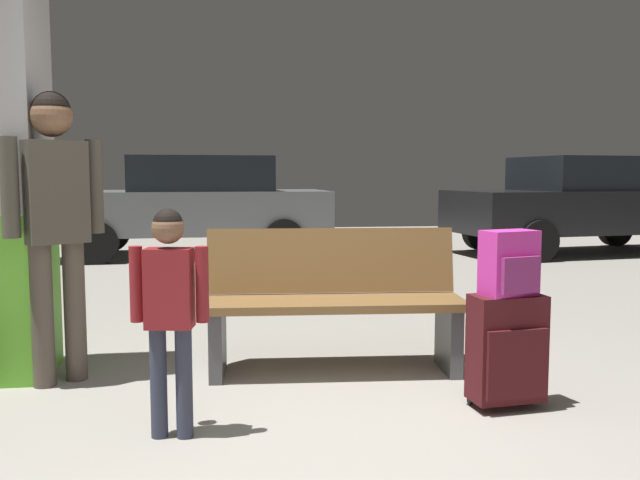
{
  "coord_description": "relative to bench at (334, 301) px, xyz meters",
  "views": [
    {
      "loc": [
        -0.32,
        -2.57,
        1.23
      ],
      "look_at": [
        0.19,
        1.3,
        0.85
      ],
      "focal_mm": 37.57,
      "sensor_mm": 36.0,
      "label": 1
    }
  ],
  "objects": [
    {
      "name": "child",
      "position": [
        -0.92,
        -0.98,
        0.22
      ],
      "size": [
        0.36,
        0.23,
        1.08
      ],
      "color": "#33384C",
      "rests_on": "ground_plane"
    },
    {
      "name": "suitcase",
      "position": [
        0.8,
        -0.81,
        -0.12
      ],
      "size": [
        0.4,
        0.27,
        0.6
      ],
      "color": "#471419",
      "rests_on": "ground_plane"
    },
    {
      "name": "parked_car_side",
      "position": [
        4.86,
        5.79,
        0.36
      ],
      "size": [
        4.29,
        2.25,
        1.51
      ],
      "color": "black",
      "rests_on": "ground_plane"
    },
    {
      "name": "ground_plane",
      "position": [
        -0.31,
        2.47,
        -0.49
      ],
      "size": [
        18.0,
        18.0,
        0.1
      ],
      "primitive_type": "cube",
      "color": "gray"
    },
    {
      "name": "backpack_bright",
      "position": [
        0.8,
        -0.81,
        0.33
      ],
      "size": [
        0.31,
        0.25,
        0.34
      ],
      "color": "#D833A5",
      "rests_on": "suitcase"
    },
    {
      "name": "adult",
      "position": [
        -1.64,
        -0.06,
        0.61
      ],
      "size": [
        0.5,
        0.37,
        1.71
      ],
      "color": "brown",
      "rests_on": "ground_plane"
    },
    {
      "name": "bench",
      "position": [
        0.0,
        0.0,
        0.0
      ],
      "size": [
        1.63,
        0.62,
        0.89
      ],
      "color": "brown",
      "rests_on": "ground_plane"
    },
    {
      "name": "parked_car_far",
      "position": [
        -1.2,
        6.28,
        0.36
      ],
      "size": [
        4.19,
        1.97,
        1.51
      ],
      "color": "slate",
      "rests_on": "ground_plane"
    }
  ]
}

